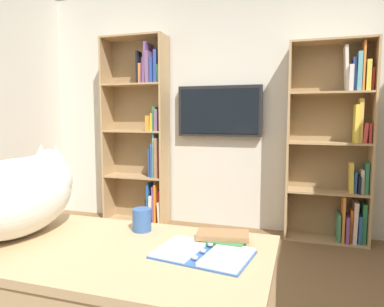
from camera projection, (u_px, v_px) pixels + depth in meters
name	position (u px, v px, depth m)	size (l,w,h in m)	color
wall_back	(228.00, 108.00, 3.91)	(4.52, 0.06, 2.70)	beige
bookshelf_left	(338.00, 146.00, 3.44)	(0.80, 0.28, 1.98)	tan
bookshelf_right	(144.00, 132.00, 4.07)	(0.76, 0.28, 2.16)	tan
wall_mounted_tv	(219.00, 111.00, 3.85)	(0.94, 0.07, 0.56)	black
desk	(62.00, 271.00, 1.35)	(1.60, 0.65, 0.77)	tan
cat	(24.00, 192.00, 1.45)	(0.33, 0.70, 0.36)	white
open_binder	(203.00, 253.00, 1.22)	(0.36, 0.27, 0.02)	#335999
coffee_mug	(142.00, 220.00, 1.49)	(0.08, 0.08, 0.10)	#335999
desk_book_stack	(224.00, 238.00, 1.34)	(0.21, 0.14, 0.04)	#387A47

